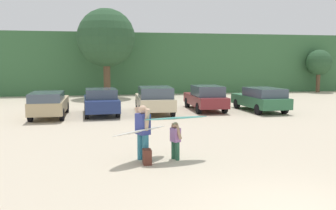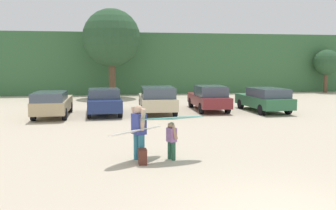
# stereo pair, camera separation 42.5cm
# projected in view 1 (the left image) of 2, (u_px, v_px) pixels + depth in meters

# --- Properties ---
(hillside_ridge) EXTENTS (108.00, 12.00, 5.63)m
(hillside_ridge) POSITION_uv_depth(u_px,v_px,m) (132.00, 63.00, 38.99)
(hillside_ridge) COLOR #38663D
(hillside_ridge) RESTS_ON ground_plane
(tree_ridge_back) EXTENTS (4.75, 4.75, 7.33)m
(tree_ridge_back) POSITION_uv_depth(u_px,v_px,m) (106.00, 38.00, 29.78)
(tree_ridge_back) COLOR brown
(tree_ridge_back) RESTS_ON ground_plane
(tree_far_left) EXTENTS (2.45, 2.45, 4.16)m
(tree_far_left) POSITION_uv_depth(u_px,v_px,m) (319.00, 63.00, 35.53)
(tree_far_left) COLOR brown
(tree_far_left) RESTS_ON ground_plane
(parked_car_tan) EXTENTS (1.78, 4.48, 1.43)m
(parked_car_tan) POSITION_uv_depth(u_px,v_px,m) (49.00, 103.00, 19.63)
(parked_car_tan) COLOR tan
(parked_car_tan) RESTS_ON ground_plane
(parked_car_navy) EXTENTS (1.99, 4.27, 1.49)m
(parked_car_navy) POSITION_uv_depth(u_px,v_px,m) (101.00, 101.00, 20.65)
(parked_car_navy) COLOR navy
(parked_car_navy) RESTS_ON ground_plane
(parked_car_champagne) EXTENTS (2.15, 4.72, 1.58)m
(parked_car_champagne) POSITION_uv_depth(u_px,v_px,m) (154.00, 99.00, 21.15)
(parked_car_champagne) COLOR beige
(parked_car_champagne) RESTS_ON ground_plane
(parked_car_maroon) EXTENTS (1.88, 4.55, 1.56)m
(parked_car_maroon) POSITION_uv_depth(u_px,v_px,m) (206.00, 98.00, 22.47)
(parked_car_maroon) COLOR maroon
(parked_car_maroon) RESTS_ON ground_plane
(parked_car_forest_green) EXTENTS (2.06, 4.47, 1.45)m
(parked_car_forest_green) POSITION_uv_depth(u_px,v_px,m) (261.00, 99.00, 22.08)
(parked_car_forest_green) COLOR #2D6642
(parked_car_forest_green) RESTS_ON ground_plane
(person_adult) EXTENTS (0.47, 0.74, 1.71)m
(person_adult) POSITION_uv_depth(u_px,v_px,m) (143.00, 129.00, 11.07)
(person_adult) COLOR teal
(person_adult) RESTS_ON ground_plane
(person_child) EXTENTS (0.33, 0.54, 1.17)m
(person_child) POSITION_uv_depth(u_px,v_px,m) (175.00, 138.00, 11.21)
(person_child) COLOR #26593F
(person_child) RESTS_ON ground_plane
(surfboard_white) EXTENTS (2.12, 1.83, 0.25)m
(surfboard_white) POSITION_uv_depth(u_px,v_px,m) (140.00, 131.00, 11.03)
(surfboard_white) COLOR white
(surfboard_teal) EXTENTS (2.12, 0.89, 0.17)m
(surfboard_teal) POSITION_uv_depth(u_px,v_px,m) (176.00, 118.00, 11.02)
(surfboard_teal) COLOR teal
(backpack_dropped) EXTENTS (0.24, 0.34, 0.45)m
(backpack_dropped) POSITION_uv_depth(u_px,v_px,m) (147.00, 157.00, 10.72)
(backpack_dropped) COLOR #592D23
(backpack_dropped) RESTS_ON ground_plane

